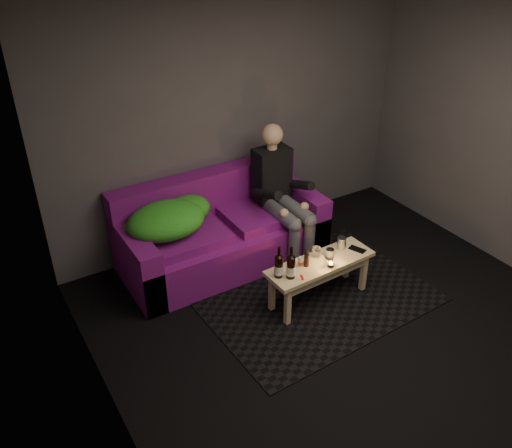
{
  "coord_description": "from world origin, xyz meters",
  "views": [
    {
      "loc": [
        -2.54,
        -2.3,
        3.19
      ],
      "look_at": [
        -0.26,
        1.42,
        0.57
      ],
      "focal_mm": 38.0,
      "sensor_mm": 36.0,
      "label": 1
    }
  ],
  "objects_px": {
    "sofa": "(221,233)",
    "coffee_table": "(320,269)",
    "steel_cup": "(342,243)",
    "beer_bottle_a": "(279,266)",
    "person": "(280,191)",
    "beer_bottle_b": "(291,266)"
  },
  "relations": [
    {
      "from": "steel_cup",
      "to": "person",
      "type": "bearing_deg",
      "value": 100.22
    },
    {
      "from": "sofa",
      "to": "person",
      "type": "relative_size",
      "value": 1.5
    },
    {
      "from": "coffee_table",
      "to": "beer_bottle_b",
      "type": "height_order",
      "value": "beer_bottle_b"
    },
    {
      "from": "beer_bottle_a",
      "to": "steel_cup",
      "type": "bearing_deg",
      "value": 4.77
    },
    {
      "from": "sofa",
      "to": "beer_bottle_b",
      "type": "relative_size",
      "value": 6.62
    },
    {
      "from": "coffee_table",
      "to": "sofa",
      "type": "bearing_deg",
      "value": 113.48
    },
    {
      "from": "coffee_table",
      "to": "steel_cup",
      "type": "height_order",
      "value": "steel_cup"
    },
    {
      "from": "coffee_table",
      "to": "beer_bottle_b",
      "type": "relative_size",
      "value": 3.43
    },
    {
      "from": "coffee_table",
      "to": "steel_cup",
      "type": "bearing_deg",
      "value": 14.02
    },
    {
      "from": "sofa",
      "to": "coffee_table",
      "type": "distance_m",
      "value": 1.14
    },
    {
      "from": "sofa",
      "to": "person",
      "type": "distance_m",
      "value": 0.73
    },
    {
      "from": "sofa",
      "to": "person",
      "type": "bearing_deg",
      "value": -15.25
    },
    {
      "from": "sofa",
      "to": "steel_cup",
      "type": "bearing_deg",
      "value": -52.37
    },
    {
      "from": "steel_cup",
      "to": "beer_bottle_a",
      "type": "bearing_deg",
      "value": -175.23
    },
    {
      "from": "person",
      "to": "beer_bottle_b",
      "type": "height_order",
      "value": "person"
    },
    {
      "from": "beer_bottle_b",
      "to": "steel_cup",
      "type": "distance_m",
      "value": 0.67
    },
    {
      "from": "beer_bottle_b",
      "to": "steel_cup",
      "type": "height_order",
      "value": "beer_bottle_b"
    },
    {
      "from": "coffee_table",
      "to": "person",
      "type": "bearing_deg",
      "value": 80.37
    },
    {
      "from": "coffee_table",
      "to": "beer_bottle_a",
      "type": "distance_m",
      "value": 0.48
    },
    {
      "from": "coffee_table",
      "to": "beer_bottle_b",
      "type": "xyz_separation_m",
      "value": [
        -0.36,
        -0.05,
        0.19
      ]
    },
    {
      "from": "person",
      "to": "steel_cup",
      "type": "relative_size",
      "value": 11.72
    },
    {
      "from": "sofa",
      "to": "steel_cup",
      "type": "height_order",
      "value": "sofa"
    }
  ]
}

